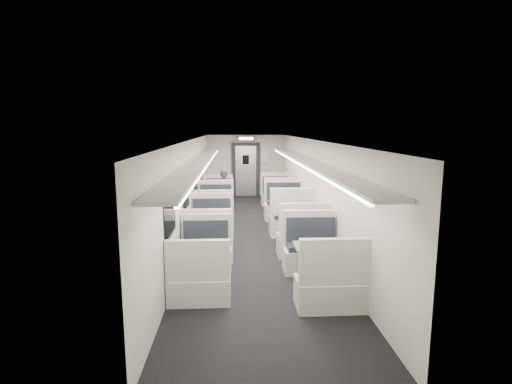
{
  "coord_description": "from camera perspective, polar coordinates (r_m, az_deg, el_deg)",
  "views": [
    {
      "loc": [
        -0.44,
        -9.59,
        2.72
      ],
      "look_at": [
        0.11,
        0.54,
        1.05
      ],
      "focal_mm": 28.0,
      "sensor_mm": 36.0,
      "label": 1
    }
  ],
  "objects": [
    {
      "name": "window_c",
      "position": [
        8.76,
        -9.94,
        0.2
      ],
      "size": [
        0.02,
        1.18,
        0.84
      ],
      "primitive_type": "cube",
      "color": "black",
      "rests_on": "room"
    },
    {
      "name": "window_b",
      "position": [
        10.92,
        -8.59,
        2.03
      ],
      "size": [
        0.02,
        1.18,
        0.84
      ],
      "primitive_type": "cube",
      "color": "black",
      "rests_on": "room"
    },
    {
      "name": "booth_left_b",
      "position": [
        11.23,
        -5.9,
        -2.74
      ],
      "size": [
        1.05,
        2.12,
        1.14
      ],
      "color": "white",
      "rests_on": "room"
    },
    {
      "name": "passenger",
      "position": [
        12.46,
        -4.57,
        -0.05
      ],
      "size": [
        0.56,
        0.42,
        1.39
      ],
      "primitive_type": "imported",
      "rotation": [
        0.0,
        0.0,
        -0.2
      ],
      "color": "black",
      "rests_on": "room"
    },
    {
      "name": "wall_notice",
      "position": [
        15.6,
        1.29,
        4.85
      ],
      "size": [
        0.32,
        0.02,
        0.4
      ],
      "primitive_type": "cube",
      "color": "silver",
      "rests_on": "room"
    },
    {
      "name": "booth_left_c",
      "position": [
        9.02,
        -6.6,
        -5.81
      ],
      "size": [
        1.03,
        2.08,
        1.11
      ],
      "color": "white",
      "rests_on": "room"
    },
    {
      "name": "booth_left_d",
      "position": [
        7.11,
        -7.57,
        -10.19
      ],
      "size": [
        0.97,
        1.96,
        1.05
      ],
      "color": "white",
      "rests_on": "room"
    },
    {
      "name": "booth_right_c",
      "position": [
        9.32,
        5.9,
        -5.16
      ],
      "size": [
        1.09,
        2.2,
        1.18
      ],
      "color": "white",
      "rests_on": "room"
    },
    {
      "name": "room",
      "position": [
        9.72,
        -0.47,
        0.34
      ],
      "size": [
        3.24,
        12.24,
        2.64
      ],
      "color": "black",
      "rests_on": "ground"
    },
    {
      "name": "booth_right_a",
      "position": [
        13.24,
        3.19,
        -0.89
      ],
      "size": [
        1.03,
        2.08,
        1.11
      ],
      "color": "white",
      "rests_on": "room"
    },
    {
      "name": "luggage_rack_left",
      "position": [
        9.36,
        -8.05,
        4.32
      ],
      "size": [
        0.46,
        10.4,
        0.09
      ],
      "color": "white",
      "rests_on": "room"
    },
    {
      "name": "luggage_rack_right",
      "position": [
        9.47,
        7.17,
        4.4
      ],
      "size": [
        0.46,
        10.4,
        0.09
      ],
      "color": "white",
      "rests_on": "room"
    },
    {
      "name": "booth_right_d",
      "position": [
        6.98,
        9.14,
        -10.36
      ],
      "size": [
        1.05,
        2.13,
        1.14
      ],
      "color": "white",
      "rests_on": "room"
    },
    {
      "name": "window_d",
      "position": [
        6.62,
        -12.17,
        -2.81
      ],
      "size": [
        0.02,
        1.18,
        0.84
      ],
      "primitive_type": "cube",
      "color": "black",
      "rests_on": "room"
    },
    {
      "name": "window_a",
      "position": [
        13.1,
        -7.69,
        3.25
      ],
      "size": [
        0.02,
        1.18,
        0.84
      ],
      "primitive_type": "cube",
      "color": "black",
      "rests_on": "room"
    },
    {
      "name": "booth_left_a",
      "position": [
        13.13,
        -5.5,
        -1.08
      ],
      "size": [
        0.98,
        1.99,
        1.06
      ],
      "color": "white",
      "rests_on": "room"
    },
    {
      "name": "vestibule_door",
      "position": [
        15.62,
        -1.47,
        3.15
      ],
      "size": [
        1.1,
        0.13,
        2.1
      ],
      "color": "black",
      "rests_on": "room"
    },
    {
      "name": "exit_sign",
      "position": [
        15.04,
        -1.44,
        7.65
      ],
      "size": [
        0.62,
        0.12,
        0.16
      ],
      "color": "black",
      "rests_on": "room"
    },
    {
      "name": "booth_right_b",
      "position": [
        10.97,
        4.51,
        -2.86
      ],
      "size": [
        1.12,
        2.28,
        1.22
      ],
      "color": "white",
      "rests_on": "room"
    }
  ]
}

